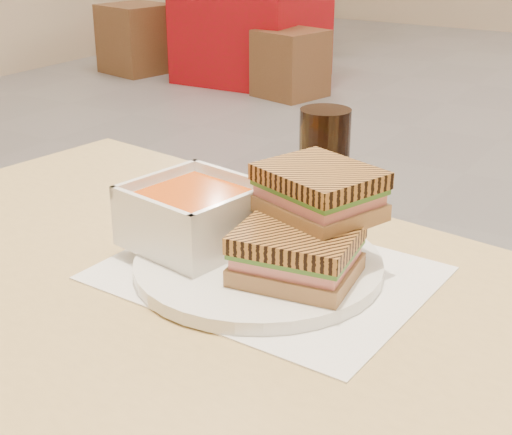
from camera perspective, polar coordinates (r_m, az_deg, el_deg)
The scene contains 10 objects.
main_table at distance 0.78m, azimuth -1.63°, elevation -16.18°, with size 1.28×0.85×0.75m.
tray_liner at distance 0.82m, azimuth 0.84°, elevation -4.29°, with size 0.35×0.28×0.00m.
plate at distance 0.82m, azimuth 0.18°, elevation -3.67°, with size 0.27×0.27×0.01m.
soup_bowl at distance 0.85m, azimuth -4.77°, elevation 0.02°, with size 0.15×0.15×0.07m.
panini_lower at distance 0.77m, azimuth 3.12°, elevation -2.79°, with size 0.13×0.12×0.05m.
panini_upper at distance 0.80m, azimuth 4.86°, elevation 1.98°, with size 0.15×0.13×0.05m.
cola_glass at distance 0.96m, azimuth 5.23°, elevation 4.23°, with size 0.07×0.07×0.14m.
bg_table_0 at distance 5.33m, azimuth -0.26°, elevation 14.56°, with size 0.88×0.88×0.75m.
bg_chair_0l at distance 5.65m, azimuth -9.13°, elevation 13.40°, with size 0.51×0.51×0.49m.
bg_chair_0r at distance 4.83m, azimuth 2.67°, elevation 11.71°, with size 0.45×0.45×0.42m.
Camera 1 is at (0.39, -2.62, 1.12)m, focal length 52.15 mm.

